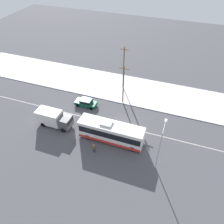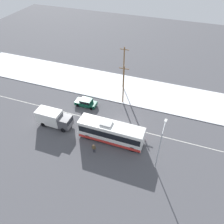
% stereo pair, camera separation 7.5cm
% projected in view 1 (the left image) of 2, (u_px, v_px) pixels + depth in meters
% --- Properties ---
extents(ground_plane, '(120.00, 120.00, 0.00)m').
position_uv_depth(ground_plane, '(122.00, 127.00, 38.06)').
color(ground_plane, '#4C4C51').
extents(snow_lot, '(80.00, 10.16, 0.12)m').
position_uv_depth(snow_lot, '(138.00, 91.00, 45.99)').
color(snow_lot, white).
rests_on(snow_lot, ground_plane).
extents(lane_marking_center, '(60.00, 0.12, 0.00)m').
position_uv_depth(lane_marking_center, '(122.00, 127.00, 38.06)').
color(lane_marking_center, silver).
rests_on(lane_marking_center, ground_plane).
extents(city_bus, '(10.50, 2.57, 3.57)m').
position_uv_depth(city_bus, '(111.00, 132.00, 34.61)').
color(city_bus, white).
rests_on(city_bus, ground_plane).
extents(box_truck, '(6.15, 2.30, 2.91)m').
position_uv_depth(box_truck, '(53.00, 118.00, 37.34)').
color(box_truck, silver).
rests_on(box_truck, ground_plane).
extents(sedan_car, '(4.14, 1.80, 1.51)m').
position_uv_depth(sedan_car, '(86.00, 102.00, 41.90)').
color(sedan_car, '#0F4733').
rests_on(sedan_car, ground_plane).
extents(pedestrian_at_stop, '(0.63, 0.28, 1.76)m').
position_uv_depth(pedestrian_at_stop, '(94.00, 148.00, 33.09)').
color(pedestrian_at_stop, '#23232D').
rests_on(pedestrian_at_stop, ground_plane).
extents(streetlamp, '(0.36, 3.07, 7.15)m').
position_uv_depth(streetlamp, '(161.00, 143.00, 29.14)').
color(streetlamp, '#9EA3A8').
rests_on(streetlamp, ground_plane).
extents(utility_pole_roadside, '(1.80, 0.24, 8.01)m').
position_uv_depth(utility_pole_roadside, '(123.00, 84.00, 40.55)').
color(utility_pole_roadside, brown).
rests_on(utility_pole_roadside, ground_plane).
extents(utility_pole_snowlot, '(1.80, 0.24, 9.17)m').
position_uv_depth(utility_pole_snowlot, '(124.00, 68.00, 44.09)').
color(utility_pole_snowlot, brown).
rests_on(utility_pole_snowlot, ground_plane).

